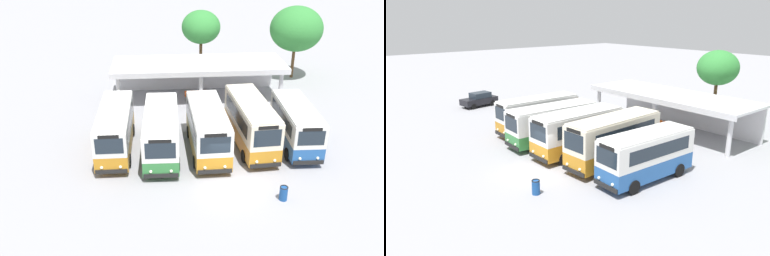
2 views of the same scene
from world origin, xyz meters
The scene contains 14 objects.
ground_plane centered at (0.00, 0.00, 0.00)m, with size 180.00×180.00×0.00m, color #939399.
city_bus_nearest_orange centered at (-7.41, 5.07, 1.78)m, with size 2.31×7.59×3.21m.
city_bus_second_in_row centered at (-4.20, 4.41, 1.75)m, with size 2.59×7.80×3.16m.
city_bus_middle_cream centered at (-0.98, 4.43, 1.83)m, with size 2.54×7.40×3.31m.
city_bus_fourth_amber centered at (2.24, 5.05, 1.90)m, with size 2.65×7.77×3.45m.
city_bus_fifth_blue centered at (5.46, 4.77, 1.75)m, with size 2.40×6.90×3.15m.
terminal_canopy centered at (-0.59, 15.56, 2.64)m, with size 15.66×5.48×3.40m.
waiting_chair_end_by_column centered at (-1.70, 14.25, 0.52)m, with size 0.45×0.45×0.86m.
waiting_chair_second_from_end centered at (-1.15, 14.31, 0.52)m, with size 0.45×0.45×0.86m.
waiting_chair_middle_seat centered at (-0.59, 14.34, 0.52)m, with size 0.45×0.45×0.86m.
waiting_chair_fourth_seat centered at (-0.03, 14.35, 0.52)m, with size 0.45×0.45×0.86m.
roadside_tree_behind_canopy centered at (0.23, 20.87, 5.28)m, with size 3.97×3.97×7.00m.
roadside_tree_east_of_canopy centered at (9.92, 19.86, 5.15)m, with size 5.37×5.37×7.44m.
litter_bin_apron centered at (2.80, -1.79, 0.46)m, with size 0.49×0.49×0.90m.
Camera 1 is at (-4.20, -21.26, 14.43)m, focal length 38.53 mm.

